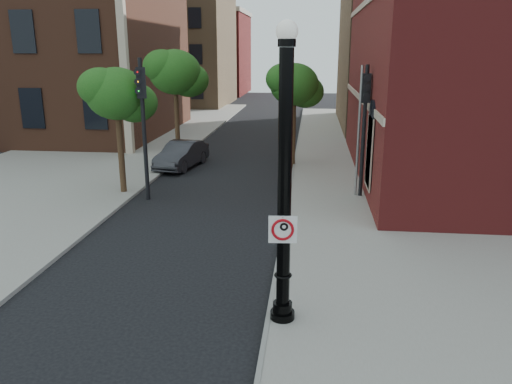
# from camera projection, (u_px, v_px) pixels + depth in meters

# --- Properties ---
(ground) EXTENTS (120.00, 120.00, 0.00)m
(ground) POSITION_uv_depth(u_px,v_px,m) (169.00, 326.00, 10.43)
(ground) COLOR black
(ground) RESTS_ON ground
(sidewalk_right) EXTENTS (8.00, 60.00, 0.12)m
(sidewalk_right) POSITION_uv_depth(u_px,v_px,m) (391.00, 197.00, 19.34)
(sidewalk_right) COLOR gray
(sidewalk_right) RESTS_ON ground
(sidewalk_left) EXTENTS (10.00, 50.00, 0.12)m
(sidewalk_left) POSITION_uv_depth(u_px,v_px,m) (103.00, 150.00, 28.58)
(sidewalk_left) COLOR gray
(sidewalk_left) RESTS_ON ground
(curb_edge) EXTENTS (0.10, 60.00, 0.14)m
(curb_edge) POSITION_uv_depth(u_px,v_px,m) (289.00, 194.00, 19.76)
(curb_edge) COLOR gray
(curb_edge) RESTS_ON ground
(victorian_building) EXTENTS (18.60, 14.60, 17.95)m
(victorian_building) POSITION_uv_depth(u_px,v_px,m) (26.00, 0.00, 32.66)
(victorian_building) COLOR brown
(victorian_building) RESTS_ON ground
(bg_building_tan_a) EXTENTS (12.00, 12.00, 12.00)m
(bg_building_tan_a) POSITION_uv_depth(u_px,v_px,m) (171.00, 46.00, 52.13)
(bg_building_tan_a) COLOR olive
(bg_building_tan_a) RESTS_ON ground
(bg_building_red) EXTENTS (12.00, 12.00, 10.00)m
(bg_building_red) POSITION_uv_depth(u_px,v_px,m) (201.00, 55.00, 65.79)
(bg_building_red) COLOR maroon
(bg_building_red) RESTS_ON ground
(bg_building_tan_b) EXTENTS (22.00, 14.00, 14.00)m
(bg_building_tan_b) POSITION_uv_depth(u_px,v_px,m) (500.00, 29.00, 35.50)
(bg_building_tan_b) COLOR olive
(bg_building_tan_b) RESTS_ON ground
(lamppost) EXTENTS (0.51, 0.51, 6.09)m
(lamppost) POSITION_uv_depth(u_px,v_px,m) (284.00, 195.00, 9.78)
(lamppost) COLOR black
(lamppost) RESTS_ON ground
(no_parking_sign) EXTENTS (0.57, 0.09, 0.57)m
(no_parking_sign) POSITION_uv_depth(u_px,v_px,m) (283.00, 229.00, 9.81)
(no_parking_sign) COLOR white
(no_parking_sign) RESTS_ON ground
(parked_car) EXTENTS (2.01, 4.07, 1.28)m
(parked_car) POSITION_uv_depth(u_px,v_px,m) (182.00, 155.00, 24.39)
(parked_car) COLOR #2B2A2F
(parked_car) RESTS_ON ground
(traffic_signal_left) EXTENTS (0.41, 0.47, 5.31)m
(traffic_signal_left) POSITION_uv_depth(u_px,v_px,m) (142.00, 106.00, 18.29)
(traffic_signal_left) COLOR black
(traffic_signal_left) RESTS_ON ground
(traffic_signal_right) EXTENTS (0.32, 0.41, 5.06)m
(traffic_signal_right) POSITION_uv_depth(u_px,v_px,m) (365.00, 110.00, 18.48)
(traffic_signal_right) COLOR black
(traffic_signal_right) RESTS_ON ground
(utility_pole) EXTENTS (0.10, 0.10, 5.04)m
(utility_pole) POSITION_uv_depth(u_px,v_px,m) (359.00, 134.00, 18.85)
(utility_pole) COLOR #999999
(utility_pole) RESTS_ON ground
(street_tree_a) EXTENTS (2.75, 2.49, 4.96)m
(street_tree_a) POSITION_uv_depth(u_px,v_px,m) (118.00, 95.00, 18.97)
(street_tree_a) COLOR #362315
(street_tree_a) RESTS_ON ground
(street_tree_b) EXTENTS (3.12, 2.82, 5.62)m
(street_tree_b) POSITION_uv_depth(u_px,v_px,m) (176.00, 73.00, 25.24)
(street_tree_b) COLOR #362315
(street_tree_b) RESTS_ON ground
(street_tree_c) EXTENTS (2.77, 2.51, 5.00)m
(street_tree_c) POSITION_uv_depth(u_px,v_px,m) (295.00, 86.00, 23.76)
(street_tree_c) COLOR #362315
(street_tree_c) RESTS_ON ground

